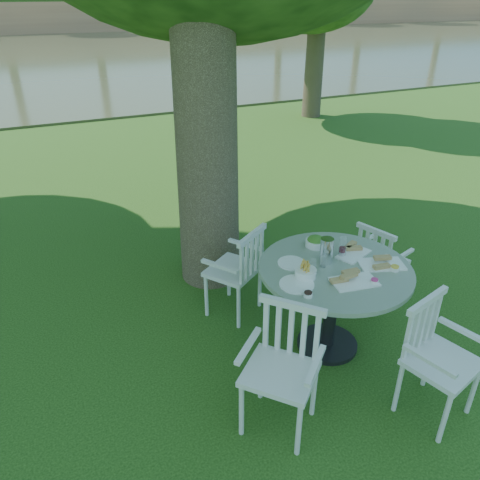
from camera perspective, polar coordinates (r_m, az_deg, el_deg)
name	(u,v)px	position (r m, az deg, el deg)	size (l,w,h in m)	color
ground	(248,323)	(4.78, 1.00, -10.07)	(140.00, 140.00, 0.00)	#15370B
table	(334,285)	(4.19, 11.34, -5.37)	(1.32, 1.32, 0.86)	black
chair_ne	(378,258)	(5.03, 16.43, -2.12)	(0.53, 0.55, 0.88)	silver
chair_nw	(242,266)	(4.59, 0.19, -3.23)	(0.66, 0.65, 0.96)	silver
chair_sw	(285,357)	(3.54, 5.49, -14.05)	(0.68, 0.69, 0.99)	silver
chair_se	(432,349)	(3.89, 22.41, -12.19)	(0.60, 0.57, 0.97)	silver
tableware	(328,260)	(4.09, 10.73, -2.46)	(1.18, 0.88, 0.23)	white
river	(52,57)	(26.60, -21.94, 19.95)	(100.00, 28.00, 0.12)	#393D24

